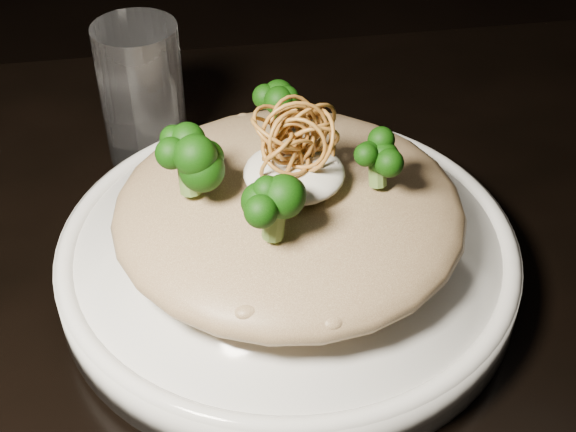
% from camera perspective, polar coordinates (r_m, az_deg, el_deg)
% --- Properties ---
extents(table, '(1.10, 0.80, 0.75)m').
position_cam_1_polar(table, '(0.60, -0.42, -13.44)').
color(table, black).
rests_on(table, ground).
extents(plate, '(0.32, 0.32, 0.03)m').
position_cam_1_polar(plate, '(0.57, 0.00, -2.98)').
color(plate, white).
rests_on(plate, table).
extents(risotto, '(0.24, 0.24, 0.05)m').
position_cam_1_polar(risotto, '(0.54, 0.06, 0.45)').
color(risotto, brown).
rests_on(risotto, plate).
extents(broccoli, '(0.13, 0.13, 0.05)m').
position_cam_1_polar(broccoli, '(0.51, -0.66, 4.97)').
color(broccoli, black).
rests_on(broccoli, risotto).
extents(cheese, '(0.07, 0.07, 0.02)m').
position_cam_1_polar(cheese, '(0.51, 0.45, 3.09)').
color(cheese, silver).
rests_on(cheese, risotto).
extents(shallots, '(0.07, 0.07, 0.04)m').
position_cam_1_polar(shallots, '(0.50, 0.49, 6.36)').
color(shallots, '#93521F').
rests_on(shallots, cheese).
extents(drinking_glass, '(0.09, 0.09, 0.12)m').
position_cam_1_polar(drinking_glass, '(0.67, -10.32, 8.56)').
color(drinking_glass, white).
rests_on(drinking_glass, table).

